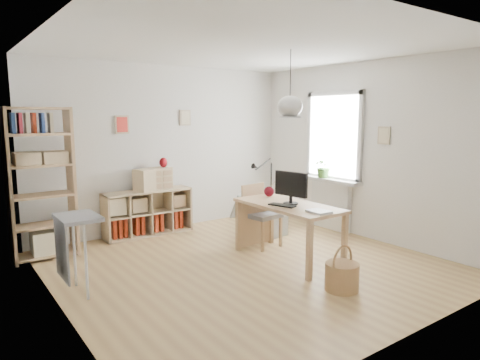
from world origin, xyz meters
TOP-DOWN VIEW (x-y plane):
  - ground at (0.00, 0.00)m, footprint 4.50×4.50m
  - room_shell at (0.55, -0.15)m, footprint 4.50×4.50m
  - window_unit at (2.23, 0.60)m, footprint 0.07×1.16m
  - radiator at (2.19, 0.60)m, footprint 0.10×0.80m
  - windowsill at (2.14, 0.60)m, footprint 0.22×1.20m
  - desk at (0.55, -0.15)m, footprint 0.70×1.50m
  - cube_shelf at (-0.47, 2.08)m, footprint 1.40×0.38m
  - tall_bookshelf at (-2.04, 1.80)m, footprint 0.80×0.38m
  - side_table at (-2.04, 0.35)m, footprint 0.40×0.55m
  - chair at (0.63, 0.55)m, footprint 0.49×0.49m
  - wicker_basket at (0.35, -1.25)m, footprint 0.37×0.37m
  - storage_chest at (1.00, 0.94)m, footprint 0.74×0.81m
  - monitor at (0.57, -0.17)m, footprint 0.19×0.49m
  - keyboard at (0.40, -0.20)m, footprint 0.23×0.38m
  - task_lamp at (0.60, 0.46)m, footprint 0.46×0.17m
  - yarn_ball at (0.68, 0.40)m, footprint 0.14×0.14m
  - paper_tray at (0.51, -0.74)m, footprint 0.22×0.27m
  - drawer_chest at (-0.35, 2.04)m, footprint 0.65×0.43m
  - red_vase at (-0.16, 2.04)m, footprint 0.13×0.13m
  - potted_plant at (2.12, 0.71)m, footprint 0.42×0.40m

SIDE VIEW (x-z plane):
  - ground at x=0.00m, z-range 0.00..0.00m
  - wicker_basket at x=0.35m, z-range -0.09..0.42m
  - storage_chest at x=1.00m, z-range -0.12..0.55m
  - cube_shelf at x=-0.47m, z-range -0.06..0.66m
  - radiator at x=2.19m, z-range 0.00..0.80m
  - chair at x=0.63m, z-range 0.06..0.96m
  - desk at x=0.55m, z-range 0.28..1.03m
  - side_table at x=-2.04m, z-range 0.24..1.09m
  - keyboard at x=0.40m, z-range 0.75..0.77m
  - paper_tray at x=0.51m, z-range 0.75..0.78m
  - yarn_ball at x=0.68m, z-range 0.75..0.89m
  - windowsill at x=2.14m, z-range 0.80..0.86m
  - drawer_chest at x=-0.35m, z-range 0.72..1.06m
  - monitor at x=0.57m, z-range 0.78..1.20m
  - potted_plant at x=2.12m, z-range 0.86..1.23m
  - task_lamp at x=0.60m, z-range 0.84..1.33m
  - tall_bookshelf at x=-2.04m, z-range 0.09..2.09m
  - red_vase at x=-0.16m, z-range 1.06..1.22m
  - window_unit at x=2.23m, z-range 0.82..2.28m
  - room_shell at x=0.55m, z-range -0.25..4.25m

